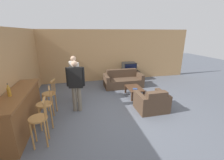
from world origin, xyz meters
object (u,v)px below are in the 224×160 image
Objects in this scene: bottle at (9,91)px; table_lamp at (136,65)px; armchair_near at (152,102)px; person_by_window at (75,76)px; person_by_counter at (76,84)px; coffee_table at (134,89)px; tv at (129,67)px; book_on_table at (135,89)px; tv_unit at (129,76)px; couch_far at (123,81)px; bar_chair_far at (50,96)px; bar_chair_mid at (45,107)px; bar_chair_near at (39,122)px.

bottle is 0.71× the size of table_lamp.
person_by_window reaches higher than armchair_near.
person_by_counter is at bearing 31.25° from bottle.
tv is at bearing 76.67° from coffee_table.
book_on_table is at bearing -103.69° from coffee_table.
table_lamp is at bearing 0.45° from tv.
table_lamp is 3.72m from person_by_window.
tv_unit is 0.48m from tv.
bottle is at bearing -142.33° from couch_far.
couch_far is 1.85× the size of armchair_near.
coffee_table is at bearing 76.31° from book_on_table.
person_by_counter reaches higher than coffee_table.
tv is (0.35, 3.27, 0.45)m from armchair_near.
book_on_table is at bearing 9.71° from bar_chair_far.
person_by_window reaches higher than couch_far.
armchair_near is 3.13× the size of bottle.
person_by_window is at bearing 49.04° from bottle.
bar_chair_far is 2.55× the size of table_lamp.
tv is 0.40× the size of person_by_counter.
armchair_near is at bearing 3.28° from bar_chair_mid.
bar_chair_far is 5.85× the size of book_on_table.
tv_unit is 5.63m from bottle.
bar_chair_near reaches higher than armchair_near.
bar_chair_far reaches higher than tv.
person_by_counter reaches higher than tv_unit.
bar_chair_near is at bearing -120.01° from person_by_counter.
couch_far is at bearing 27.46° from person_by_window.
couch_far is 2.92m from person_by_counter.
couch_far is 1.07× the size of person_by_counter.
bar_chair_near is at bearing -164.69° from armchair_near.
bottle is (-3.71, -1.58, 0.88)m from coffee_table.
coffee_table is at bearing 96.25° from armchair_near.
bar_chair_mid is 5.23m from table_lamp.
table_lamp is at bearing 40.89° from couch_far.
bar_chair_near is at bearing -145.59° from coffee_table.
bar_chair_mid is 3.62× the size of bottle.
bottle reaches higher than bar_chair_mid.
tv is at bearing 49.55° from bar_chair_near.
bar_chair_near is 3.56m from book_on_table.
coffee_table is (3.04, 0.69, -0.29)m from bar_chair_far.
bar_chair_near is 4.43m from couch_far.
bar_chair_far is 1.15m from person_by_window.
couch_far is at bearing 37.67° from bottle.
table_lamp reaches higher than coffee_table.
book_on_table is (-0.04, -0.17, 0.07)m from coffee_table.
couch_far is 1.40m from table_lamp.
book_on_table is at bearing -103.34° from tv_unit.
bar_chair_mid is at bearing -157.82° from book_on_table.
bar_chair_far reaches higher than coffee_table.
couch_far is at bearing 92.30° from book_on_table.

